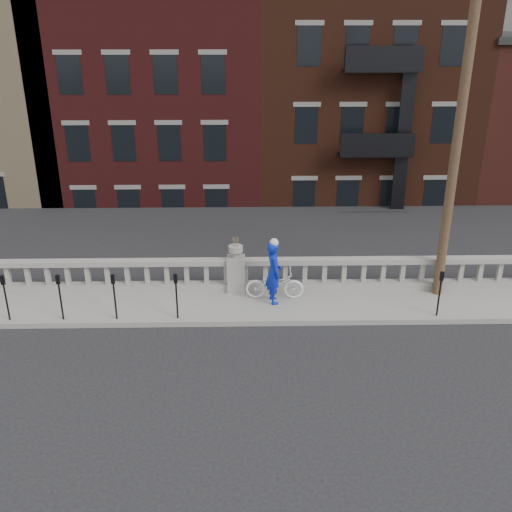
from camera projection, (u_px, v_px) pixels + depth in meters
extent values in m
plane|color=black|center=(235.00, 364.00, 14.22)|extent=(120.00, 120.00, 0.00)
cube|color=gray|center=(236.00, 306.00, 16.96)|extent=(32.00, 2.20, 0.15)
cube|color=gray|center=(236.00, 286.00, 17.76)|extent=(28.00, 0.34, 0.25)
cube|color=gray|center=(236.00, 262.00, 17.45)|extent=(28.00, 0.34, 0.16)
cube|color=gray|center=(236.00, 274.00, 17.60)|extent=(0.55, 0.55, 1.10)
cylinder|color=gray|center=(236.00, 254.00, 17.35)|extent=(0.24, 0.24, 0.20)
cylinder|color=gray|center=(236.00, 249.00, 17.28)|extent=(0.44, 0.44, 0.18)
cube|color=#605E59|center=(237.00, 354.00, 19.12)|extent=(36.00, 0.50, 5.15)
cube|color=black|center=(241.00, 222.00, 40.20)|extent=(80.00, 44.00, 0.50)
cube|color=#595651|center=(189.00, 311.00, 23.13)|extent=(16.00, 7.00, 4.00)
cube|color=#431313|center=(168.00, 135.00, 31.80)|extent=(10.00, 14.00, 14.00)
cube|color=#3A1A0F|center=(347.00, 121.00, 31.71)|extent=(10.00, 14.00, 15.50)
cylinder|color=#422D1E|center=(459.00, 130.00, 15.69)|extent=(0.28, 0.28, 10.00)
cylinder|color=black|center=(7.00, 302.00, 15.82)|extent=(0.05, 0.05, 1.10)
cube|color=black|center=(3.00, 280.00, 15.56)|extent=(0.10, 0.08, 0.26)
cube|color=black|center=(2.00, 279.00, 15.50)|extent=(0.06, 0.01, 0.08)
cylinder|color=black|center=(61.00, 302.00, 15.84)|extent=(0.05, 0.05, 1.10)
cube|color=black|center=(58.00, 280.00, 15.58)|extent=(0.10, 0.08, 0.26)
cube|color=black|center=(57.00, 279.00, 15.53)|extent=(0.06, 0.01, 0.08)
cylinder|color=black|center=(115.00, 301.00, 15.87)|extent=(0.05, 0.05, 1.10)
cube|color=black|center=(113.00, 279.00, 15.61)|extent=(0.10, 0.08, 0.26)
cube|color=black|center=(112.00, 278.00, 15.56)|extent=(0.06, 0.01, 0.08)
cylinder|color=black|center=(177.00, 301.00, 15.91)|extent=(0.05, 0.05, 1.10)
cube|color=black|center=(176.00, 279.00, 15.64)|extent=(0.10, 0.08, 0.26)
cube|color=black|center=(175.00, 278.00, 15.59)|extent=(0.06, 0.01, 0.08)
cylinder|color=black|center=(439.00, 298.00, 16.05)|extent=(0.05, 0.05, 1.10)
cube|color=black|center=(442.00, 276.00, 15.79)|extent=(0.10, 0.08, 0.26)
cube|color=black|center=(443.00, 276.00, 15.73)|extent=(0.06, 0.01, 0.08)
imported|color=white|center=(275.00, 284.00, 17.12)|extent=(1.76, 0.66, 0.91)
imported|color=#0B20AF|center=(274.00, 272.00, 16.70)|extent=(0.59, 0.77, 1.91)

